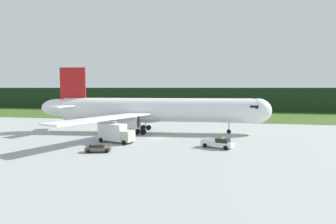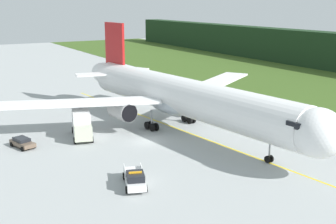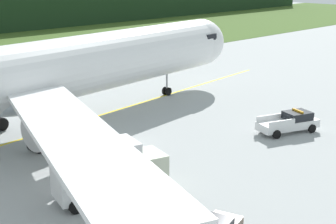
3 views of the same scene
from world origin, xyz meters
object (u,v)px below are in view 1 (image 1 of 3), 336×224
airliner (154,110)px  staff_car (98,148)px  ops_pickup_truck (218,143)px  catering_truck (115,133)px

airliner → staff_car: size_ratio=12.36×
staff_car → ops_pickup_truck: bearing=21.3°
ops_pickup_truck → staff_car: 20.50m
airliner → catering_truck: 15.10m
ops_pickup_truck → catering_truck: 19.62m
catering_truck → staff_car: 8.55m
airliner → staff_car: (-3.42, -22.67, -4.48)m
ops_pickup_truck → staff_car: size_ratio=1.34×
airliner → ops_pickup_truck: airliner is taller
ops_pickup_truck → airliner: bearing=135.9°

